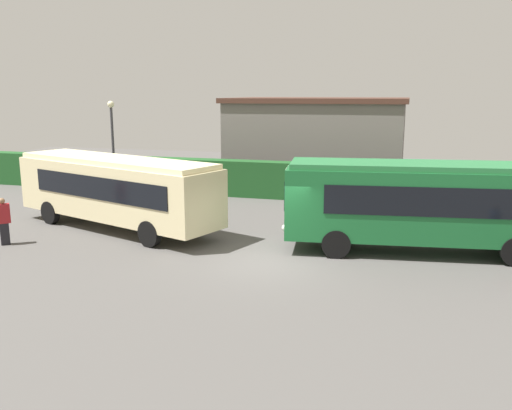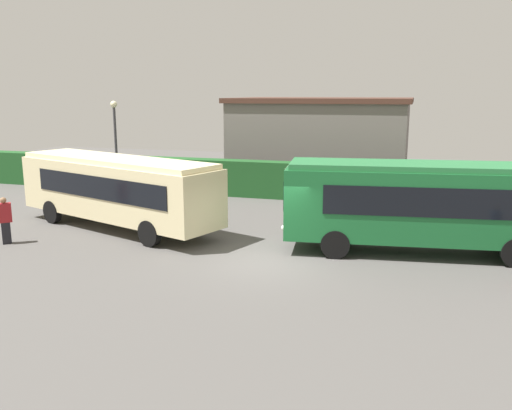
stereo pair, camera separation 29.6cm
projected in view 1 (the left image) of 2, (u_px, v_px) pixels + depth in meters
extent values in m
plane|color=#514F4C|center=(268.00, 262.00, 18.11)|extent=(64.00, 64.00, 0.00)
cube|color=beige|center=(116.00, 190.00, 22.21)|extent=(10.21, 5.63, 2.25)
cube|color=#F8E8B2|center=(114.00, 160.00, 21.95)|extent=(9.86, 5.35, 0.20)
cube|color=black|center=(96.00, 188.00, 21.02)|extent=(7.35, 2.68, 0.90)
cube|color=black|center=(142.00, 180.00, 22.94)|extent=(7.35, 2.68, 0.90)
cube|color=black|center=(44.00, 173.00, 25.00)|extent=(0.70, 1.86, 0.95)
cube|color=silver|center=(43.00, 158.00, 24.86)|extent=(0.48, 1.25, 0.28)
cylinder|color=black|center=(50.00, 212.00, 23.34)|extent=(1.04, 0.60, 1.00)
cylinder|color=black|center=(92.00, 204.00, 25.08)|extent=(1.04, 0.60, 1.00)
cylinder|color=black|center=(150.00, 234.00, 19.81)|extent=(1.04, 0.60, 1.00)
cylinder|color=black|center=(190.00, 222.00, 21.56)|extent=(1.04, 0.60, 1.00)
sphere|color=silver|center=(33.00, 197.00, 24.70)|extent=(0.22, 0.22, 0.22)
sphere|color=silver|center=(58.00, 193.00, 25.75)|extent=(0.22, 0.22, 0.22)
cube|color=#19602D|center=(421.00, 204.00, 18.84)|extent=(9.68, 3.54, 2.48)
cube|color=#27723C|center=(424.00, 166.00, 18.56)|extent=(9.38, 3.32, 0.20)
cube|color=black|center=(437.00, 202.00, 17.57)|extent=(7.32, 0.97, 0.99)
cube|color=black|center=(425.00, 190.00, 19.90)|extent=(7.32, 0.97, 0.99)
cube|color=black|center=(287.00, 192.00, 19.47)|extent=(0.28, 1.94, 1.04)
cube|color=silver|center=(288.00, 171.00, 19.31)|extent=(0.20, 1.30, 0.28)
cylinder|color=black|center=(336.00, 244.00, 18.48)|extent=(1.03, 0.40, 1.00)
cylinder|color=black|center=(336.00, 228.00, 20.58)|extent=(1.03, 0.40, 1.00)
cylinder|color=black|center=(497.00, 234.00, 19.73)|extent=(1.03, 0.40, 1.00)
sphere|color=silver|center=(285.00, 228.00, 19.08)|extent=(0.22, 0.22, 0.22)
sphere|color=silver|center=(288.00, 219.00, 20.35)|extent=(0.22, 0.22, 0.22)
cube|color=black|center=(5.00, 234.00, 20.13)|extent=(0.39, 0.39, 0.83)
cube|color=maroon|center=(3.00, 214.00, 19.97)|extent=(0.53, 0.53, 0.73)
sphere|color=#8C6647|center=(2.00, 201.00, 19.87)|extent=(0.23, 0.23, 0.23)
cube|color=maroon|center=(138.00, 206.00, 25.00)|extent=(0.28, 0.34, 0.83)
cube|color=#4C6B47|center=(137.00, 190.00, 24.84)|extent=(0.33, 0.51, 0.72)
sphere|color=tan|center=(137.00, 180.00, 24.74)|extent=(0.23, 0.23, 0.23)
cube|color=#1E4F22|center=(320.00, 182.00, 28.35)|extent=(44.00, 1.04, 1.97)
cube|color=slate|center=(319.00, 142.00, 34.30)|extent=(10.51, 7.80, 5.00)
cube|color=#4C2D23|center=(320.00, 100.00, 33.75)|extent=(10.93, 8.11, 0.30)
cylinder|color=#38383D|center=(113.00, 153.00, 28.81)|extent=(0.14, 0.14, 4.84)
sphere|color=beige|center=(111.00, 104.00, 28.28)|extent=(0.36, 0.36, 0.36)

